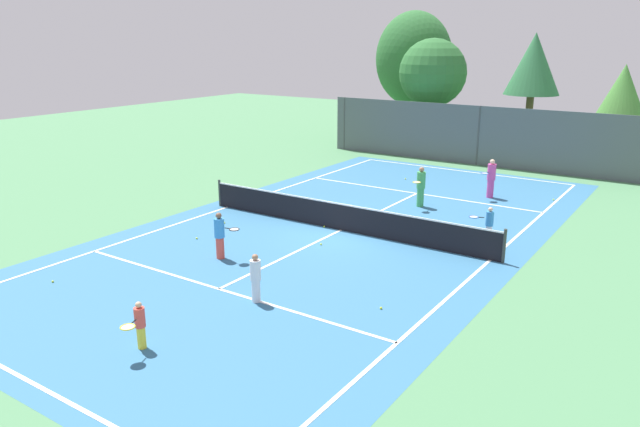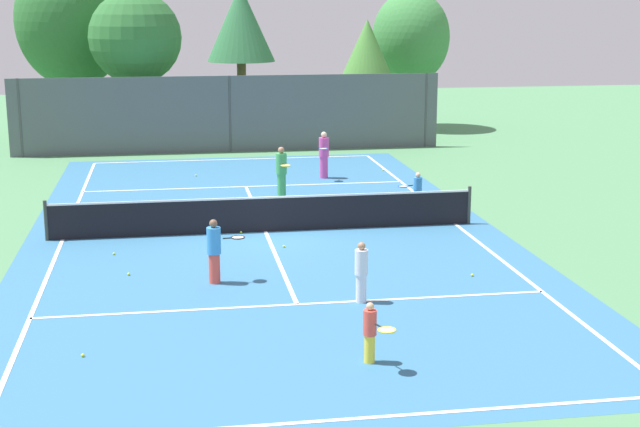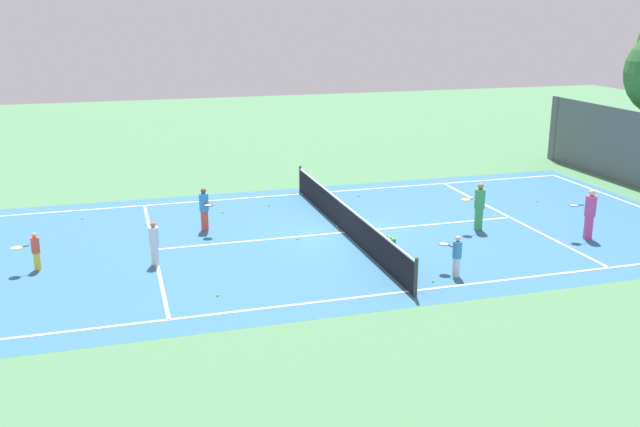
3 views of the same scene
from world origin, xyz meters
name	(u,v)px [view 1 (image 1 of 3)]	position (x,y,z in m)	size (l,w,h in m)	color
ground_plane	(341,230)	(0.00, 0.00, 0.00)	(80.00, 80.00, 0.00)	#4C8456
court_surface	(341,230)	(0.00, 0.00, 0.00)	(13.00, 25.00, 0.01)	teal
tennis_net	(341,217)	(0.00, 0.00, 0.51)	(11.90, 0.10, 1.10)	#333833
perimeter_fence	(478,136)	(0.00, 14.00, 1.60)	(18.00, 0.12, 3.20)	#515B60
tree_0	(534,65)	(0.99, 19.88, 5.14)	(3.24, 3.24, 7.00)	brown
tree_1	(433,73)	(-3.85, 16.32, 4.66)	(3.98, 3.98, 6.69)	brown
tree_2	(414,59)	(-6.81, 19.88, 5.32)	(5.11, 4.59, 8.40)	brown
tree_3	(622,94)	(6.42, 16.54, 3.95)	(2.58, 2.58, 5.44)	brown
player_0	(491,178)	(2.92, 7.54, 0.87)	(0.49, 0.94, 1.69)	#D14799
player_1	(220,235)	(-1.63, -4.56, 0.78)	(0.90, 0.43, 1.50)	#E54C3F
player_2	(488,224)	(4.81, 1.73, 0.64)	(0.84, 0.52, 1.22)	silver
player_3	(421,186)	(1.01, 4.52, 0.86)	(0.43, 0.93, 1.66)	#3FA559
player_4	(256,278)	(1.38, -6.45, 0.68)	(0.28, 0.28, 1.33)	silver
player_5	(139,325)	(0.85, -9.82, 0.59)	(0.53, 0.82, 1.13)	yellow
ball_crate	(400,229)	(1.98, 0.80, 0.18)	(0.40, 0.34, 0.43)	green
tennis_ball_0	(405,179)	(-1.65, 8.61, 0.03)	(0.07, 0.07, 0.07)	#CCE533
tennis_ball_1	(278,199)	(-4.47, 2.08, 0.03)	(0.07, 0.07, 0.07)	#CCE533
tennis_ball_2	(197,238)	(-3.62, -3.64, 0.03)	(0.07, 0.07, 0.07)	#CCE533
tennis_ball_3	(321,244)	(0.30, -1.75, 0.03)	(0.07, 0.07, 0.07)	#CCE533
tennis_ball_4	(53,281)	(-4.26, -8.69, 0.03)	(0.07, 0.07, 0.07)	#CCE533
tennis_ball_5	(554,200)	(5.37, 8.59, 0.03)	(0.07, 0.07, 0.07)	#CCE533
tennis_ball_6	(381,308)	(4.34, -5.03, 0.03)	(0.07, 0.07, 0.07)	#CCE533
tennis_ball_7	(324,227)	(-0.69, -0.07, 0.03)	(0.07, 0.07, 0.07)	#CCE533
tennis_ball_8	(486,249)	(5.06, 0.92, 0.03)	(0.07, 0.07, 0.07)	#CCE533
tennis_ball_9	(224,223)	(-4.05, -1.77, 0.03)	(0.07, 0.07, 0.07)	#CCE533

